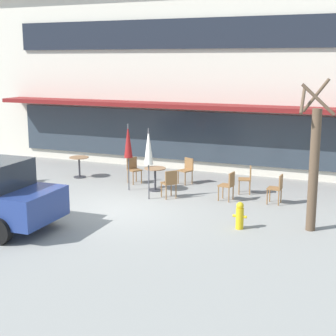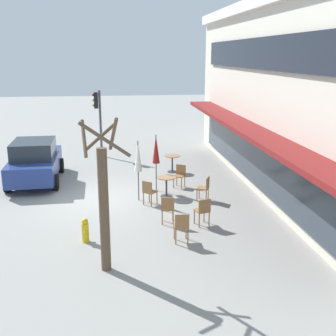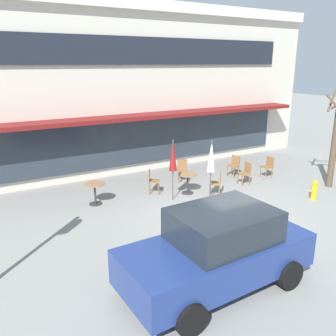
% 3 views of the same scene
% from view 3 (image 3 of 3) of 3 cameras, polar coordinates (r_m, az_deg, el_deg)
% --- Properties ---
extents(ground_plane, '(80.00, 80.00, 0.00)m').
position_cam_3_polar(ground_plane, '(11.37, 9.46, -8.12)').
color(ground_plane, gray).
extents(building_facade, '(18.57, 9.10, 7.18)m').
position_cam_3_polar(building_facade, '(19.11, -9.68, 12.99)').
color(building_facade, beige).
rests_on(building_facade, ground).
extents(cafe_table_near_wall, '(0.70, 0.70, 0.76)m').
position_cam_3_polar(cafe_table_near_wall, '(12.42, -11.65, -3.50)').
color(cafe_table_near_wall, '#333338').
rests_on(cafe_table_near_wall, ground).
extents(cafe_table_streetside, '(0.70, 0.70, 0.76)m').
position_cam_3_polar(cafe_table_streetside, '(13.21, 3.17, -1.96)').
color(cafe_table_streetside, '#333338').
rests_on(cafe_table_streetside, ground).
extents(patio_umbrella_green_folded, '(0.28, 0.28, 2.20)m').
position_cam_3_polar(patio_umbrella_green_folded, '(12.21, 6.96, 1.85)').
color(patio_umbrella_green_folded, '#4C4C51').
rests_on(patio_umbrella_green_folded, ground).
extents(patio_umbrella_cream_folded, '(0.28, 0.28, 2.20)m').
position_cam_3_polar(patio_umbrella_cream_folded, '(12.23, 0.80, 1.99)').
color(patio_umbrella_cream_folded, '#4C4C51').
rests_on(patio_umbrella_cream_folded, ground).
extents(cafe_chair_0, '(0.56, 0.56, 0.89)m').
position_cam_3_polar(cafe_chair_0, '(13.11, 7.90, -2.20)').
color(cafe_chair_0, olive).
rests_on(cafe_chair_0, ground).
extents(cafe_chair_1, '(0.44, 0.44, 0.89)m').
position_cam_3_polar(cafe_chair_1, '(14.51, 12.32, -0.58)').
color(cafe_chair_1, olive).
rests_on(cafe_chair_1, ground).
extents(cafe_chair_2, '(0.55, 0.55, 0.89)m').
position_cam_3_polar(cafe_chair_2, '(13.22, -2.59, -1.89)').
color(cafe_chair_2, olive).
rests_on(cafe_chair_2, ground).
extents(cafe_chair_3, '(0.41, 0.41, 0.89)m').
position_cam_3_polar(cafe_chair_3, '(15.62, 15.74, 0.40)').
color(cafe_chair_3, olive).
rests_on(cafe_chair_3, ground).
extents(cafe_chair_4, '(0.53, 0.53, 0.89)m').
position_cam_3_polar(cafe_chair_4, '(14.58, 2.35, -0.11)').
color(cafe_chair_4, olive).
rests_on(cafe_chair_4, ground).
extents(cafe_chair_5, '(0.49, 0.49, 0.89)m').
position_cam_3_polar(cafe_chair_5, '(15.46, 10.58, 0.59)').
color(cafe_chair_5, olive).
rests_on(cafe_chair_5, ground).
extents(parked_sedan, '(4.26, 2.13, 1.76)m').
position_cam_3_polar(parked_sedan, '(7.84, 8.03, -12.81)').
color(parked_sedan, navy).
rests_on(parked_sedan, ground).
extents(street_tree, '(1.09, 1.13, 3.79)m').
position_cam_3_polar(street_tree, '(15.02, 25.19, 3.73)').
color(street_tree, brown).
rests_on(street_tree, ground).
extents(fire_hydrant, '(0.36, 0.20, 0.71)m').
position_cam_3_polar(fire_hydrant, '(13.72, 22.40, -3.24)').
color(fire_hydrant, gold).
rests_on(fire_hydrant, ground).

